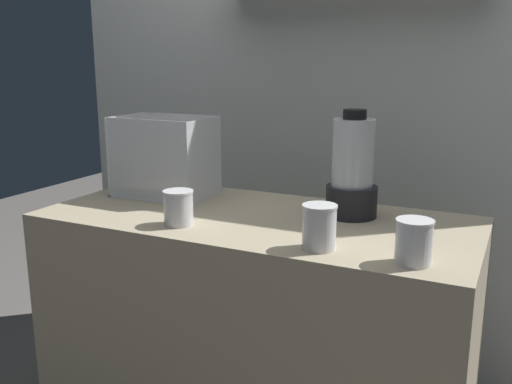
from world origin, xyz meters
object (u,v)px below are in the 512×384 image
(blender_pitcher, at_px, (352,172))
(juice_cup_beet_left, at_px, (319,228))
(carrot_display_bin, at_px, (164,171))
(juice_cup_pomegranate_middle, at_px, (414,245))
(juice_cup_beet_far_left, at_px, (179,210))

(blender_pitcher, distance_m, juice_cup_beet_left, 0.36)
(carrot_display_bin, height_order, juice_cup_pomegranate_middle, carrot_display_bin)
(carrot_display_bin, relative_size, juice_cup_beet_left, 2.86)
(juice_cup_pomegranate_middle, bearing_deg, juice_cup_beet_far_left, 177.59)
(juice_cup_beet_far_left, bearing_deg, juice_cup_beet_left, -2.95)
(carrot_display_bin, bearing_deg, juice_cup_beet_far_left, -49.13)
(juice_cup_beet_far_left, bearing_deg, juice_cup_pomegranate_middle, -2.41)
(carrot_display_bin, relative_size, juice_cup_beet_far_left, 3.24)
(carrot_display_bin, xyz_separation_m, juice_cup_beet_left, (0.72, -0.33, -0.04))
(juice_cup_beet_left, relative_size, juice_cup_pomegranate_middle, 1.07)
(juice_cup_beet_left, distance_m, juice_cup_pomegranate_middle, 0.25)
(blender_pitcher, height_order, juice_cup_beet_left, blender_pitcher)
(carrot_display_bin, xyz_separation_m, juice_cup_beet_far_left, (0.26, -0.30, -0.04))
(juice_cup_beet_left, bearing_deg, juice_cup_pomegranate_middle, -1.42)
(juice_cup_beet_left, bearing_deg, juice_cup_beet_far_left, 177.05)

